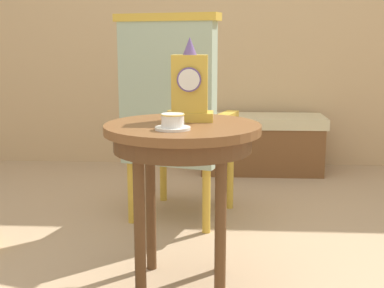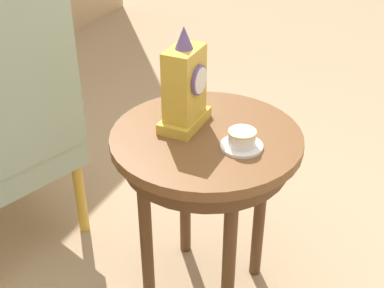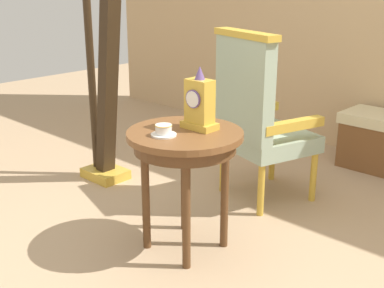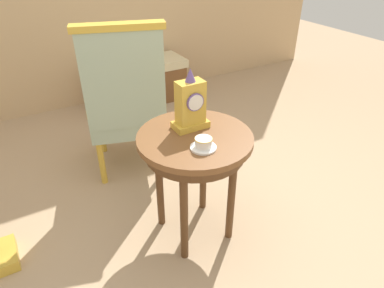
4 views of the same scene
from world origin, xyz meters
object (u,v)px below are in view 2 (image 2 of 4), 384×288
object	(u,v)px
side_table	(206,157)
armchair	(0,121)
teacup_left	(242,140)
mantel_clock	(185,88)

from	to	relation	value
side_table	armchair	size ratio (longest dim) A/B	0.60
side_table	teacup_left	world-z (taller)	teacup_left
side_table	mantel_clock	size ratio (longest dim) A/B	2.03
side_table	mantel_clock	distance (m)	0.24
teacup_left	mantel_clock	world-z (taller)	mantel_clock
teacup_left	mantel_clock	size ratio (longest dim) A/B	0.39
teacup_left	mantel_clock	xyz separation A→B (m)	(0.05, 0.22, 0.11)
mantel_clock	armchair	size ratio (longest dim) A/B	0.29
mantel_clock	armchair	distance (m)	0.75
side_table	armchair	distance (m)	0.79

